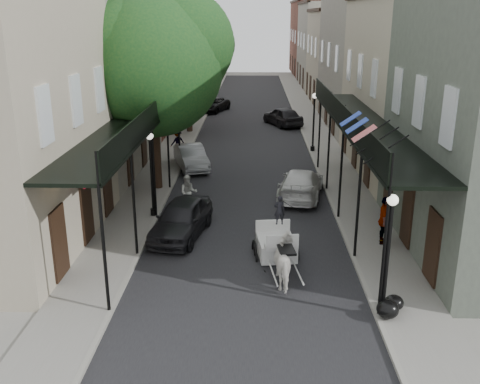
# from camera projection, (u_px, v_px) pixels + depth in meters

# --- Properties ---
(ground) EXTENTS (140.00, 140.00, 0.00)m
(ground) POSITION_uv_depth(u_px,v_px,m) (244.00, 283.00, 17.78)
(ground) COLOR gray
(ground) RESTS_ON ground
(road) EXTENTS (8.00, 90.00, 0.01)m
(road) POSITION_uv_depth(u_px,v_px,m) (250.00, 145.00, 36.76)
(road) COLOR black
(road) RESTS_ON ground
(sidewalk_left) EXTENTS (2.20, 90.00, 0.12)m
(sidewalk_left) POSITION_uv_depth(u_px,v_px,m) (177.00, 144.00, 36.87)
(sidewalk_left) COLOR gray
(sidewalk_left) RESTS_ON ground
(sidewalk_right) EXTENTS (2.20, 90.00, 0.12)m
(sidewalk_right) POSITION_uv_depth(u_px,v_px,m) (323.00, 145.00, 36.62)
(sidewalk_right) COLOR gray
(sidewalk_right) RESTS_ON ground
(building_row_left) EXTENTS (5.00, 80.00, 10.50)m
(building_row_left) POSITION_uv_depth(u_px,v_px,m) (149.00, 56.00, 44.82)
(building_row_left) COLOR tan
(building_row_left) RESTS_ON ground
(building_row_right) EXTENTS (5.00, 80.00, 10.50)m
(building_row_right) POSITION_uv_depth(u_px,v_px,m) (354.00, 56.00, 44.39)
(building_row_right) COLOR gray
(building_row_right) RESTS_ON ground
(gallery_left) EXTENTS (2.20, 18.05, 4.88)m
(gallery_left) POSITION_uv_depth(u_px,v_px,m) (138.00, 122.00, 23.25)
(gallery_left) COLOR black
(gallery_left) RESTS_ON sidewalk_left
(gallery_right) EXTENTS (2.20, 18.05, 4.88)m
(gallery_right) POSITION_uv_depth(u_px,v_px,m) (359.00, 123.00, 23.01)
(gallery_right) COLOR black
(gallery_right) RESTS_ON sidewalk_right
(tree_near) EXTENTS (7.31, 6.80, 9.63)m
(tree_near) POSITION_uv_depth(u_px,v_px,m) (161.00, 59.00, 25.51)
(tree_near) COLOR #382619
(tree_near) RESTS_ON sidewalk_left
(tree_far) EXTENTS (6.45, 6.00, 8.61)m
(tree_far) POSITION_uv_depth(u_px,v_px,m) (193.00, 54.00, 39.00)
(tree_far) COLOR #382619
(tree_far) RESTS_ON sidewalk_left
(lamppost_right_near) EXTENTS (0.32, 0.32, 3.71)m
(lamppost_right_near) POSITION_uv_depth(u_px,v_px,m) (388.00, 254.00, 15.13)
(lamppost_right_near) COLOR black
(lamppost_right_near) RESTS_ON sidewalk_right
(lamppost_left) EXTENTS (0.32, 0.32, 3.71)m
(lamppost_left) POSITION_uv_depth(u_px,v_px,m) (152.00, 173.00, 22.93)
(lamppost_left) COLOR black
(lamppost_left) RESTS_ON sidewalk_left
(lamppost_right_far) EXTENTS (0.32, 0.32, 3.71)m
(lamppost_right_far) POSITION_uv_depth(u_px,v_px,m) (314.00, 121.00, 34.12)
(lamppost_right_far) COLOR black
(lamppost_right_far) RESTS_ON sidewalk_right
(horse) EXTENTS (1.06, 1.92, 1.54)m
(horse) POSITION_uv_depth(u_px,v_px,m) (287.00, 262.00, 17.55)
(horse) COLOR silver
(horse) RESTS_ON ground
(carriage) EXTENTS (1.76, 2.42, 2.58)m
(carriage) POSITION_uv_depth(u_px,v_px,m) (275.00, 228.00, 19.75)
(carriage) COLOR black
(carriage) RESTS_ON ground
(pedestrian_walking) EXTENTS (0.89, 0.74, 1.65)m
(pedestrian_walking) POSITION_uv_depth(u_px,v_px,m) (189.00, 193.00, 24.24)
(pedestrian_walking) COLOR #B0B1A7
(pedestrian_walking) RESTS_ON ground
(pedestrian_sidewalk_left) EXTENTS (1.12, 1.04, 1.52)m
(pedestrian_sidewalk_left) POSITION_uv_depth(u_px,v_px,m) (178.00, 142.00, 33.80)
(pedestrian_sidewalk_left) COLOR gray
(pedestrian_sidewalk_left) RESTS_ON sidewalk_left
(pedestrian_sidewalk_right) EXTENTS (0.68, 1.18, 1.89)m
(pedestrian_sidewalk_right) POSITION_uv_depth(u_px,v_px,m) (384.00, 220.00, 20.32)
(pedestrian_sidewalk_right) COLOR gray
(pedestrian_sidewalk_right) RESTS_ON sidewalk_right
(car_left_near) EXTENTS (2.51, 4.58, 1.48)m
(car_left_near) POSITION_uv_depth(u_px,v_px,m) (181.00, 219.00, 21.41)
(car_left_near) COLOR black
(car_left_near) RESTS_ON ground
(car_left_mid) EXTENTS (2.62, 4.37, 1.36)m
(car_left_mid) POSITION_uv_depth(u_px,v_px,m) (191.00, 157.00, 30.94)
(car_left_mid) COLOR #99999E
(car_left_mid) RESTS_ON ground
(car_left_far) EXTENTS (3.46, 5.01, 1.27)m
(car_left_far) POSITION_uv_depth(u_px,v_px,m) (212.00, 105.00, 49.40)
(car_left_far) COLOR black
(car_left_far) RESTS_ON ground
(car_right_near) EXTENTS (2.79, 5.01, 1.37)m
(car_right_near) POSITION_uv_depth(u_px,v_px,m) (301.00, 184.00, 26.04)
(car_right_near) COLOR silver
(car_right_near) RESTS_ON ground
(car_right_far) EXTENTS (3.45, 4.85, 1.53)m
(car_right_far) POSITION_uv_depth(u_px,v_px,m) (283.00, 116.00, 43.05)
(car_right_far) COLOR black
(car_right_far) RESTS_ON ground
(trash_bags) EXTENTS (0.91, 1.06, 0.55)m
(trash_bags) POSITION_uv_depth(u_px,v_px,m) (390.00, 307.00, 15.63)
(trash_bags) COLOR black
(trash_bags) RESTS_ON sidewalk_right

